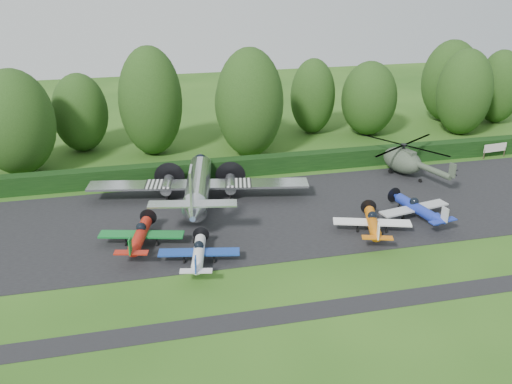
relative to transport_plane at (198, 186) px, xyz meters
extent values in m
plane|color=#234C15|center=(6.13, -13.99, -1.97)|extent=(160.00, 160.00, 0.00)
cube|color=black|center=(6.13, -3.99, -1.97)|extent=(70.00, 18.00, 0.01)
cube|color=black|center=(6.13, -19.99, -1.97)|extent=(70.00, 2.00, 0.00)
cube|color=black|center=(6.13, 7.01, -1.97)|extent=(90.00, 1.60, 2.00)
cylinder|color=silver|center=(0.00, 0.34, -0.07)|extent=(2.31, 12.05, 2.31)
cone|color=silver|center=(0.00, 7.08, -0.07)|extent=(2.31, 1.51, 2.31)
cone|color=silver|center=(0.00, -6.89, 0.44)|extent=(2.31, 3.01, 2.31)
sphere|color=black|center=(0.00, 6.12, 0.44)|extent=(1.51, 1.51, 1.51)
cube|color=silver|center=(0.00, 1.34, -0.37)|extent=(22.09, 2.41, 0.22)
cube|color=white|center=(-4.02, 1.34, -0.25)|extent=(2.61, 2.51, 0.05)
cube|color=white|center=(4.02, 1.34, -0.25)|extent=(2.61, 2.51, 0.05)
cylinder|color=silver|center=(-3.21, 1.94, -0.62)|extent=(1.10, 3.21, 1.10)
cylinder|color=silver|center=(3.21, 1.94, -0.62)|extent=(1.10, 3.21, 1.10)
cylinder|color=black|center=(-3.21, 4.20, -0.62)|extent=(3.21, 0.03, 3.21)
cylinder|color=black|center=(3.21, 4.20, -0.62)|extent=(3.21, 0.03, 3.21)
cube|color=silver|center=(0.00, -7.69, 1.54)|extent=(7.53, 1.41, 0.14)
cube|color=silver|center=(0.00, -8.00, 2.95)|extent=(0.18, 2.21, 3.82)
cylinder|color=black|center=(-3.21, 1.54, -1.72)|extent=(0.25, 0.90, 0.90)
cylinder|color=black|center=(3.21, 1.54, -1.72)|extent=(0.25, 0.90, 0.90)
cylinder|color=black|center=(0.00, -8.10, -1.79)|extent=(0.18, 0.44, 0.44)
cylinder|color=#AF1D10|center=(-6.08, -7.76, -0.84)|extent=(0.99, 5.66, 0.99)
sphere|color=black|center=(-6.08, -7.14, -0.38)|extent=(0.86, 0.86, 0.86)
cube|color=#107129|center=(-6.08, -7.25, -1.00)|extent=(7.20, 1.34, 0.14)
cube|color=#AF1D10|center=(-6.08, -11.16, -0.58)|extent=(2.68, 0.72, 0.10)
cube|color=#107129|center=(-6.08, -11.26, 0.08)|extent=(0.10, 0.82, 1.34)
cylinder|color=black|center=(-6.08, -4.11, -0.84)|extent=(1.54, 0.02, 1.54)
cylinder|color=black|center=(-7.42, -7.45, -1.79)|extent=(0.14, 0.45, 0.45)
cylinder|color=black|center=(-4.74, -7.45, -1.79)|extent=(0.14, 0.45, 0.45)
cylinder|color=black|center=(-6.08, -5.08, -1.81)|extent=(0.12, 0.41, 0.41)
cylinder|color=silver|center=(-1.67, -11.78, -0.95)|extent=(0.90, 5.13, 0.90)
sphere|color=black|center=(-1.67, -11.22, -0.53)|extent=(0.78, 0.78, 0.78)
cube|color=#193D9B|center=(-1.67, -11.31, -1.09)|extent=(6.53, 1.21, 0.13)
cube|color=silver|center=(-1.67, -14.85, -0.71)|extent=(2.43, 0.65, 0.09)
cube|color=#193D9B|center=(-1.67, -14.95, -0.11)|extent=(0.09, 0.75, 1.21)
cylinder|color=black|center=(-1.67, -8.46, -0.95)|extent=(1.40, 0.02, 1.40)
cylinder|color=black|center=(-2.88, -11.50, -1.81)|extent=(0.13, 0.41, 0.41)
cylinder|color=black|center=(-0.45, -11.50, -1.81)|extent=(0.13, 0.41, 0.41)
cylinder|color=black|center=(-1.67, -9.35, -1.82)|extent=(0.11, 0.37, 0.37)
cylinder|color=#D0680C|center=(14.11, -9.96, -0.89)|extent=(0.94, 5.41, 0.94)
sphere|color=black|center=(14.11, -9.37, -0.45)|extent=(0.83, 0.83, 0.83)
cube|color=white|center=(14.11, -9.47, -1.04)|extent=(6.89, 1.28, 0.14)
cube|color=#D0680C|center=(14.11, -13.21, -0.65)|extent=(2.56, 0.69, 0.10)
cube|color=white|center=(14.11, -13.30, -0.01)|extent=(0.10, 0.79, 1.28)
cylinder|color=black|center=(14.11, -6.46, -0.89)|extent=(1.48, 0.02, 1.48)
cylinder|color=black|center=(12.83, -9.66, -1.80)|extent=(0.14, 0.43, 0.43)
cylinder|color=black|center=(15.39, -9.66, -1.80)|extent=(0.14, 0.43, 0.43)
cylinder|color=black|center=(14.11, -7.40, -1.82)|extent=(0.12, 0.39, 0.39)
cylinder|color=#1B2FA4|center=(19.43, -8.18, -0.85)|extent=(0.98, 5.62, 0.98)
sphere|color=black|center=(19.43, -7.57, -0.39)|extent=(0.86, 0.86, 0.86)
cube|color=#B3B5B9|center=(19.43, -7.67, -1.00)|extent=(7.15, 1.33, 0.14)
cube|color=#1B2FA4|center=(19.43, -11.55, -0.60)|extent=(2.66, 0.71, 0.10)
cube|color=#B3B5B9|center=(19.43, -11.65, 0.07)|extent=(0.10, 0.82, 1.33)
cylinder|color=black|center=(19.43, -4.55, -0.85)|extent=(1.53, 0.02, 1.53)
cylinder|color=black|center=(18.10, -7.87, -1.79)|extent=(0.14, 0.45, 0.45)
cylinder|color=black|center=(20.76, -7.87, -1.79)|extent=(0.14, 0.45, 0.45)
cylinder|color=black|center=(19.43, -5.52, -1.81)|extent=(0.12, 0.41, 0.41)
ellipsoid|color=#384434|center=(23.40, 3.05, -0.31)|extent=(2.89, 5.29, 2.77)
cylinder|color=#384434|center=(23.40, -1.11, -0.03)|extent=(0.65, 5.55, 0.65)
cube|color=#384434|center=(23.40, -3.98, 0.80)|extent=(0.11, 0.83, 1.48)
cylinder|color=black|center=(23.40, 3.05, 1.08)|extent=(0.28, 0.28, 0.74)
cylinder|color=black|center=(23.40, 3.05, 1.50)|extent=(0.65, 0.65, 0.23)
cylinder|color=black|center=(23.40, 3.05, 1.50)|extent=(11.10, 11.10, 0.06)
cube|color=#384434|center=(23.40, 2.31, 0.76)|extent=(0.83, 1.85, 0.65)
ellipsoid|color=black|center=(23.40, 4.53, -0.22)|extent=(1.76, 1.76, 1.58)
cylinder|color=black|center=(22.47, 3.79, -1.70)|extent=(0.17, 0.52, 0.52)
cylinder|color=black|center=(24.32, 3.79, -1.70)|extent=(0.17, 0.52, 0.52)
cylinder|color=black|center=(23.40, 0.09, -1.74)|extent=(0.15, 0.44, 0.44)
cylinder|color=#3F3326|center=(35.46, 5.54, -1.37)|extent=(0.12, 0.12, 1.20)
cylinder|color=#3F3326|center=(38.47, 5.54, -1.37)|extent=(0.12, 0.12, 1.20)
cube|color=beige|center=(36.97, 5.54, -0.67)|extent=(3.21, 0.08, 1.00)
cylinder|color=black|center=(-11.80, 20.03, -0.37)|extent=(0.70, 0.70, 3.20)
ellipsoid|color=#1C3A12|center=(-11.80, 20.03, 2.91)|extent=(6.78, 6.78, 9.77)
cylinder|color=black|center=(-3.28, 16.73, 0.19)|extent=(0.70, 0.70, 4.34)
ellipsoid|color=#1C3A12|center=(-3.28, 16.73, 4.65)|extent=(7.62, 7.62, 13.25)
cylinder|color=black|center=(8.19, 13.36, 0.18)|extent=(0.70, 0.70, 4.31)
ellipsoid|color=#1C3A12|center=(8.19, 13.36, 4.61)|extent=(8.09, 8.09, 13.17)
cylinder|color=black|center=(18.64, 20.75, -0.30)|extent=(0.70, 0.70, 3.35)
ellipsoid|color=#1C3A12|center=(18.64, 20.75, 3.14)|extent=(6.06, 6.06, 10.23)
cylinder|color=black|center=(-18.24, 13.31, -0.03)|extent=(0.70, 0.70, 3.88)
ellipsoid|color=#1C3A12|center=(-18.24, 13.31, 3.95)|extent=(8.59, 8.59, 11.85)
cylinder|color=black|center=(25.79, 18.29, -0.34)|extent=(0.70, 0.70, 3.27)
ellipsoid|color=#1C3A12|center=(25.79, 18.29, 3.01)|extent=(7.44, 7.44, 9.98)
cylinder|color=black|center=(38.29, 15.54, -0.07)|extent=(0.70, 0.70, 3.80)
ellipsoid|color=#1C3A12|center=(38.29, 15.54, 3.83)|extent=(7.32, 7.32, 11.61)
cylinder|color=black|center=(46.45, 19.45, -0.25)|extent=(0.70, 0.70, 3.46)
ellipsoid|color=#1C3A12|center=(46.45, 19.45, 3.31)|extent=(6.30, 6.30, 10.56)
cylinder|color=black|center=(8.11, 19.60, -0.37)|extent=(0.70, 0.70, 3.20)
ellipsoid|color=#1C3A12|center=(8.11, 19.60, 2.92)|extent=(6.25, 6.25, 9.79)
cylinder|color=black|center=(39.96, 21.88, -0.04)|extent=(0.70, 0.70, 3.87)
ellipsoid|color=#1C3A12|center=(39.96, 21.88, 3.94)|extent=(8.19, 8.19, 11.82)
camera|label=1|loc=(-6.38, -51.72, 21.34)|focal=40.00mm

